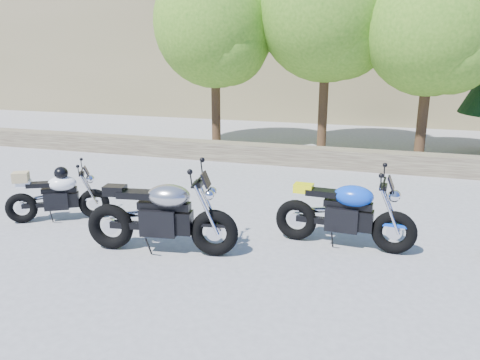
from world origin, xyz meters
name	(u,v)px	position (x,y,z in m)	size (l,w,h in m)	color
ground	(211,238)	(0.00, 0.00, 0.00)	(90.00, 90.00, 0.00)	gray
stone_wall	(282,155)	(0.00, 5.50, 0.25)	(22.00, 0.55, 0.50)	#4F4035
tree_decid_left	(217,28)	(-2.39, 7.14, 3.63)	(3.67, 3.67, 5.62)	#382314
tree_decid_mid	(331,12)	(0.91, 7.54, 4.04)	(4.08, 4.08, 6.24)	#382314
tree_decid_right	(436,30)	(3.71, 6.94, 3.50)	(3.54, 3.54, 5.41)	#382314
silver_bike	(162,216)	(-0.50, -0.72, 0.58)	(2.37, 0.75, 1.19)	black
white_bike	(57,195)	(-2.94, -0.01, 0.49)	(1.64, 1.00, 1.00)	black
blue_bike	(345,214)	(2.12, 0.32, 0.54)	(2.21, 0.70, 1.11)	black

